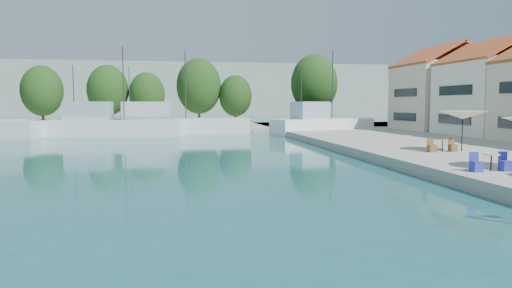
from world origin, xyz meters
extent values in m
cube|color=gray|center=(-8.00, 67.00, 0.30)|extent=(90.00, 16.00, 0.60)
cube|color=#919E91|center=(-30.00, 160.00, 8.00)|extent=(180.00, 40.00, 16.00)
cube|color=#919E91|center=(40.00, 180.00, 6.00)|extent=(140.00, 40.00, 12.00)
cube|color=white|center=(24.00, 42.00, 4.10)|extent=(8.00, 8.50, 7.00)
pyramid|color=#AF5727|center=(24.00, 42.00, 9.40)|extent=(8.40, 8.80, 1.80)
cube|color=beige|center=(24.00, 51.00, 4.35)|extent=(8.60, 8.50, 7.50)
pyramid|color=#AF5727|center=(24.00, 51.00, 9.90)|extent=(9.00, 8.80, 1.80)
cube|color=white|center=(-13.02, 55.51, 0.70)|extent=(16.05, 6.16, 2.20)
cube|color=#93A7B6|center=(-15.34, 55.83, 2.80)|extent=(5.08, 3.74, 2.00)
cylinder|color=#2D2D2D|center=(-11.47, 55.30, 5.80)|extent=(0.12, 0.12, 8.00)
cylinder|color=#2D2D2D|center=(-16.89, 56.04, 4.80)|extent=(0.10, 0.10, 6.00)
cube|color=silver|center=(-6.50, 57.95, 0.70)|extent=(18.64, 5.82, 2.20)
cube|color=#93A7B6|center=(-9.25, 57.79, 2.80)|extent=(5.72, 3.99, 2.00)
cylinder|color=#2D2D2D|center=(-4.66, 58.06, 5.80)|extent=(0.12, 0.12, 8.00)
cylinder|color=#2D2D2D|center=(-11.09, 57.69, 4.80)|extent=(0.10, 0.10, 6.00)
cube|color=white|center=(11.30, 54.58, 0.70)|extent=(13.22, 7.53, 2.20)
cube|color=#93A7B6|center=(9.49, 53.92, 2.80)|extent=(4.50, 3.73, 2.00)
cylinder|color=#2D2D2D|center=(12.51, 55.02, 5.80)|extent=(0.12, 0.12, 8.00)
cylinder|color=#2D2D2D|center=(8.28, 53.48, 4.80)|extent=(0.10, 0.10, 6.00)
cylinder|color=#3F2B19|center=(-23.93, 69.60, 2.43)|extent=(0.36, 0.36, 3.65)
ellipsoid|color=#183611|center=(-23.93, 69.60, 5.35)|extent=(5.55, 5.55, 6.94)
cylinder|color=#3F2B19|center=(-15.25, 69.45, 2.46)|extent=(0.36, 0.36, 3.73)
ellipsoid|color=#183611|center=(-15.25, 69.45, 5.44)|extent=(5.66, 5.66, 7.08)
cylinder|color=#3F2B19|center=(-9.92, 69.02, 2.24)|extent=(0.36, 0.36, 3.29)
ellipsoid|color=#183611|center=(-9.92, 69.02, 4.87)|extent=(5.00, 5.00, 6.25)
cylinder|color=#3F2B19|center=(-2.57, 70.56, 2.74)|extent=(0.36, 0.36, 4.27)
ellipsoid|color=#183611|center=(-2.57, 70.56, 6.15)|extent=(6.49, 6.49, 8.11)
cylinder|color=#3F2B19|center=(2.73, 69.84, 2.19)|extent=(0.36, 0.36, 3.18)
ellipsoid|color=#183611|center=(2.73, 69.84, 4.74)|extent=(4.84, 4.84, 6.05)
cylinder|color=#3F2B19|center=(14.84, 70.28, 2.93)|extent=(0.36, 0.36, 4.65)
ellipsoid|color=#183611|center=(14.84, 70.28, 6.65)|extent=(7.07, 7.07, 8.84)
cylinder|color=black|center=(11.87, 28.56, 1.85)|extent=(0.06, 0.06, 2.50)
cone|color=beige|center=(11.87, 28.56, 2.85)|extent=(2.98, 2.98, 0.50)
cylinder|color=black|center=(7.96, 20.61, 0.97)|extent=(0.06, 0.06, 0.74)
cylinder|color=#BDB28B|center=(7.96, 20.61, 1.34)|extent=(0.70, 0.70, 0.04)
cube|color=#2A31AA|center=(8.66, 20.61, 0.83)|extent=(0.42, 0.42, 0.46)
cube|color=#2A31AA|center=(7.26, 20.61, 0.83)|extent=(0.42, 0.42, 0.46)
cylinder|color=black|center=(10.48, 28.41, 0.97)|extent=(0.06, 0.06, 0.74)
cylinder|color=#BDB28B|center=(10.48, 28.41, 1.34)|extent=(0.70, 0.70, 0.04)
cube|color=brown|center=(11.18, 28.41, 0.83)|extent=(0.42, 0.42, 0.46)
cube|color=brown|center=(9.78, 28.41, 0.83)|extent=(0.42, 0.42, 0.46)
camera|label=1|loc=(-5.33, 2.92, 3.51)|focal=32.00mm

